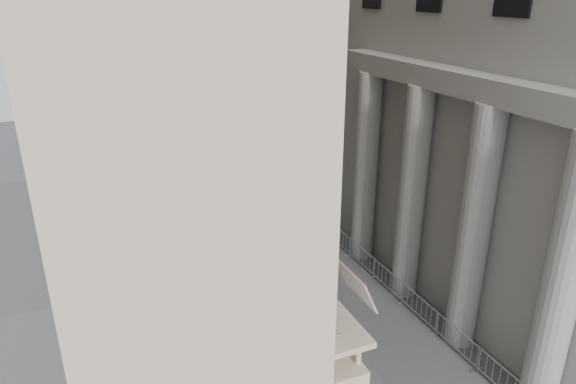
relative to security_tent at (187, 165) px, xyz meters
name	(u,v)px	position (x,y,z in m)	size (l,w,h in m)	color
iron_fence	(210,287)	(-1.66, -11.96, -2.46)	(0.30, 28.00, 1.40)	black
blue_awning	(300,203)	(6.79, -3.96, -2.46)	(1.60, 3.00, 3.00)	navy
scooter_5	(292,375)	(-0.38, -19.23, -2.46)	(0.56, 1.40, 1.50)	white
scooter_6	(280,355)	(-0.38, -17.95, -2.46)	(0.56, 1.40, 1.50)	white
scooter_7	(269,336)	(-0.38, -16.68, -2.46)	(0.56, 1.40, 1.50)	white
scooter_8	(258,320)	(-0.38, -15.41, -2.46)	(0.56, 1.40, 1.50)	white
scooter_9	(249,305)	(-0.38, -14.14, -2.46)	(0.56, 1.40, 1.50)	white
scooter_10	(241,291)	(-0.38, -12.86, -2.46)	(0.56, 1.40, 1.50)	white
scooter_11	(233,278)	(-0.38, -11.59, -2.46)	(0.56, 1.40, 1.50)	white
scooter_12	(226,267)	(-0.38, -10.32, -2.46)	(0.56, 1.40, 1.50)	white
barrier_2	(455,351)	(6.27, -20.52, -2.46)	(0.60, 2.40, 1.10)	#B3B6BC
barrier_3	(418,317)	(6.27, -18.02, -2.46)	(0.60, 2.40, 1.10)	#B3B6BC
barrier_4	(387,289)	(6.27, -15.52, -2.46)	(0.60, 2.40, 1.10)	#B3B6BC
barrier_5	(361,266)	(6.27, -13.02, -2.46)	(0.60, 2.40, 1.10)	#B3B6BC
barrier_6	(339,246)	(6.27, -10.52, -2.46)	(0.60, 2.40, 1.10)	#B3B6BC
barrier_7	(319,228)	(6.27, -8.02, -2.46)	(0.60, 2.40, 1.10)	#B3B6BC
barrier_8	(303,213)	(6.27, -5.52, -2.46)	(0.60, 2.40, 1.10)	#B3B6BC
security_tent	(187,165)	(0.00, 0.00, 0.00)	(3.62, 3.62, 2.94)	white
street_lamp	(202,186)	(-1.29, -10.02, 2.16)	(2.45, 0.98, 7.79)	gray
info_kiosk	(192,237)	(-1.55, -7.87, -1.60)	(0.27, 0.81, 1.70)	black
pedestrian_a	(226,184)	(2.55, -0.62, -1.54)	(0.67, 0.44, 1.83)	black
pedestrian_b	(210,157)	(3.10, 5.83, -1.55)	(0.89, 0.69, 1.83)	black
pedestrian_c	(180,160)	(0.64, 6.04, -1.51)	(0.92, 0.60, 1.89)	black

